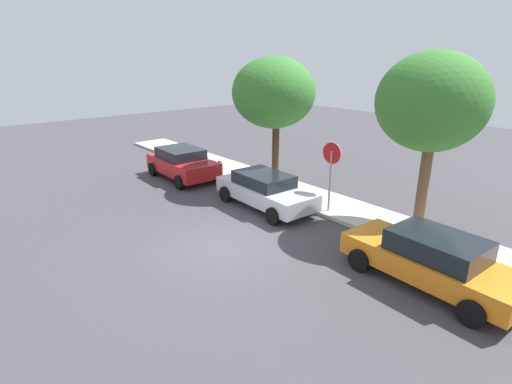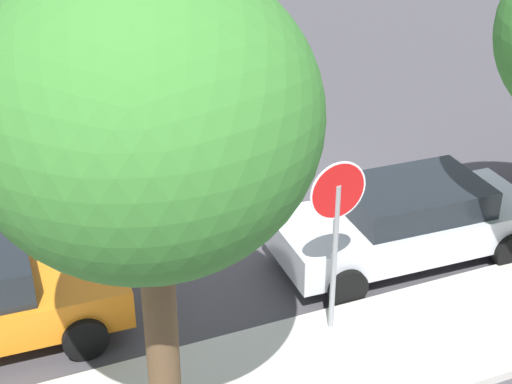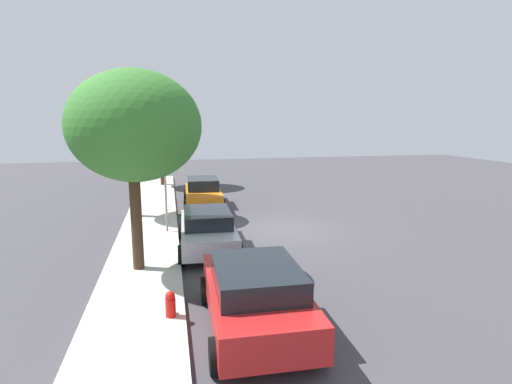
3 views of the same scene
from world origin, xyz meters
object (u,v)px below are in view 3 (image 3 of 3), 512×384
Objects in this scene: street_tree_far at (158,113)px; fire_hydrant at (171,307)px; street_tree_mid_block at (135,127)px; parked_car_orange at (203,192)px; stop_sign at (165,185)px; parked_car_red at (255,294)px; street_tree_near_corner at (135,121)px; parked_car_silver at (207,229)px.

street_tree_far is 9.48× the size of fire_hydrant.
parked_car_orange is at bearing -15.77° from street_tree_mid_block.
parked_car_red is at bearing -166.54° from stop_sign.
parked_car_red is at bearing -163.79° from street_tree_near_corner.
street_tree_near_corner is at bearing 4.44° from street_tree_mid_block.
street_tree_far reaches higher than fire_hydrant.
street_tree_near_corner reaches higher than fire_hydrant.
stop_sign reaches higher than parked_car_orange.
fire_hydrant is (-3.06, -0.77, -3.79)m from street_tree_mid_block.
street_tree_near_corner reaches higher than parked_car_red.
fire_hydrant is at bearing 171.80° from parked_car_orange.
parked_car_red is (-12.47, -0.03, 0.03)m from parked_car_orange.
parked_car_silver is at bearing 4.86° from parked_car_red.
parked_car_red is 0.72× the size of street_tree_mid_block.
stop_sign is at bearing -177.92° from street_tree_far.
street_tree_far reaches higher than parked_car_orange.
street_tree_mid_block reaches higher than parked_car_orange.
stop_sign is at bearing 159.91° from parked_car_orange.
street_tree_mid_block is (-3.88, 0.69, 2.23)m from stop_sign.
street_tree_far reaches higher than street_tree_near_corner.
parked_car_orange is 0.67× the size of street_tree_far.
parked_car_orange is 5.08m from street_tree_near_corner.
street_tree_far reaches higher than stop_sign.
parked_car_orange is 9.73m from street_tree_mid_block.
street_tree_near_corner is 8.20× the size of fire_hydrant.
stop_sign is at bearing -10.07° from street_tree_mid_block.
parked_car_silver is 5.03m from fire_hydrant.
street_tree_near_corner is (-2.07, 3.00, 3.54)m from parked_car_orange.
parked_car_red is (-7.59, -1.82, -1.16)m from stop_sign.
street_tree_far is 18.99m from fire_hydrant.
parked_car_silver is 0.65× the size of street_tree_far.
stop_sign is 7.89m from parked_car_red.
stop_sign is 7.11m from fire_hydrant.
parked_car_orange is at bearing -20.09° from stop_sign.
parked_car_red is (-5.50, -0.47, 0.05)m from parked_car_silver.
street_tree_mid_block reaches higher than stop_sign.
fire_hydrant is at bearing -179.31° from stop_sign.
fire_hydrant is (-6.94, -0.08, -1.56)m from stop_sign.
street_tree_near_corner is 10.59m from fire_hydrant.
street_tree_far is at bearing 18.36° from parked_car_orange.
parked_car_silver is 0.78× the size of street_tree_mid_block.
parked_car_red is 0.70× the size of street_tree_near_corner.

